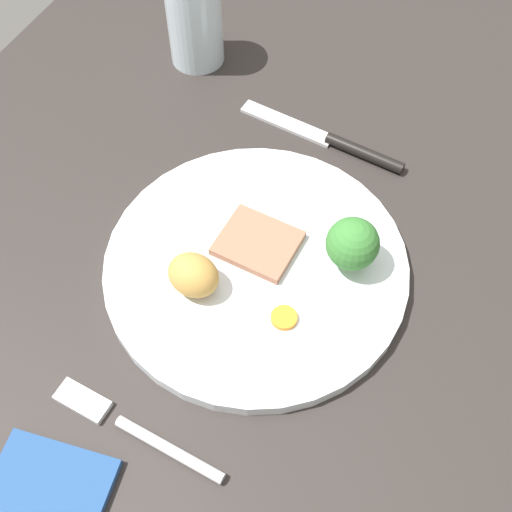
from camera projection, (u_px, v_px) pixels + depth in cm
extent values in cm
cube|color=#2B2623|center=(294.00, 261.00, 61.65)|extent=(120.00, 84.00, 3.60)
cylinder|color=white|center=(256.00, 266.00, 58.38)|extent=(27.29, 27.29, 1.40)
cube|color=#9E664C|center=(258.00, 243.00, 58.44)|extent=(6.17, 7.14, 0.80)
ellipsoid|color=#BC8C42|center=(193.00, 275.00, 54.92)|extent=(4.26, 4.97, 3.64)
cylinder|color=orange|center=(284.00, 318.00, 54.49)|extent=(2.26, 2.26, 0.46)
cylinder|color=#8CB766|center=(348.00, 260.00, 57.06)|extent=(1.21, 1.21, 1.40)
sphere|color=#387A33|center=(352.00, 246.00, 55.10)|extent=(4.66, 4.66, 4.66)
cylinder|color=silver|center=(169.00, 449.00, 49.63)|extent=(1.40, 9.53, 0.90)
cube|color=silver|center=(83.00, 401.00, 51.90)|extent=(2.23, 4.60, 0.60)
cylinder|color=black|center=(364.00, 153.00, 65.94)|extent=(1.94, 8.57, 1.20)
cube|color=silver|center=(287.00, 123.00, 68.76)|extent=(2.61, 10.61, 0.40)
cylinder|color=silver|center=(195.00, 21.00, 70.59)|extent=(6.05, 6.05, 9.90)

